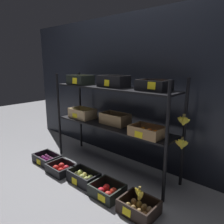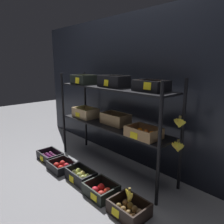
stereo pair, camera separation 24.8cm
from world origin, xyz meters
name	(u,v)px [view 2 (the right image)]	position (x,y,z in m)	size (l,w,h in m)	color
ground_plane	(112,167)	(0.00, 0.00, 0.00)	(10.00, 10.00, 0.00)	gray
storefront_wall	(134,90)	(0.00, 0.39, 0.93)	(4.01, 0.12, 1.86)	black
display_rack	(112,107)	(0.00, 0.00, 0.77)	(1.74, 0.41, 1.14)	black
crate_ground_plum	(50,156)	(-0.73, -0.47, 0.04)	(0.34, 0.24, 0.10)	black
crate_ground_apple_red	(62,166)	(-0.37, -0.49, 0.04)	(0.30, 0.26, 0.10)	black
crate_ground_pear	(81,176)	(-0.01, -0.46, 0.05)	(0.35, 0.21, 0.13)	black
crate_ground_right_apple_red	(101,191)	(0.35, -0.47, 0.05)	(0.30, 0.26, 0.12)	black
crate_ground_kiwi	(129,209)	(0.72, -0.47, 0.05)	(0.32, 0.26, 0.12)	black
banana_bunch_loose	(129,196)	(0.73, -0.47, 0.18)	(0.12, 0.05, 0.13)	brown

